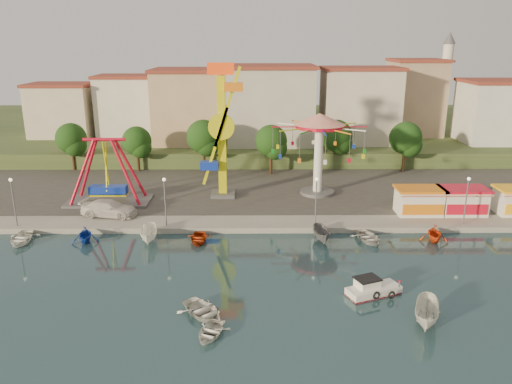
{
  "coord_description": "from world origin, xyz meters",
  "views": [
    {
      "loc": [
        1.22,
        -37.25,
        19.67
      ],
      "look_at": [
        1.63,
        14.0,
        4.0
      ],
      "focal_mm": 35.0,
      "sensor_mm": 36.0,
      "label": 1
    }
  ],
  "objects_px": {
    "cabin_motorboat": "(372,290)",
    "van": "(109,208)",
    "rowboat_a": "(203,311)",
    "kamikaze_tower": "(223,134)",
    "wave_swinger": "(319,136)",
    "pirate_ship_ride": "(107,172)",
    "skiff": "(427,314)"
  },
  "relations": [
    {
      "from": "cabin_motorboat",
      "to": "pirate_ship_ride",
      "type": "bearing_deg",
      "value": 118.28
    },
    {
      "from": "cabin_motorboat",
      "to": "van",
      "type": "xyz_separation_m",
      "value": [
        -25.75,
        17.24,
        1.1
      ]
    },
    {
      "from": "kamikaze_tower",
      "to": "skiff",
      "type": "xyz_separation_m",
      "value": [
        16.08,
        -28.96,
        -7.72
      ]
    },
    {
      "from": "kamikaze_tower",
      "to": "cabin_motorboat",
      "type": "xyz_separation_m",
      "value": [
        13.19,
        -24.5,
        -8.17
      ]
    },
    {
      "from": "cabin_motorboat",
      "to": "rowboat_a",
      "type": "height_order",
      "value": "cabin_motorboat"
    },
    {
      "from": "cabin_motorboat",
      "to": "rowboat_a",
      "type": "distance_m",
      "value": 13.67
    },
    {
      "from": "rowboat_a",
      "to": "cabin_motorboat",
      "type": "bearing_deg",
      "value": -26.1
    },
    {
      "from": "wave_swinger",
      "to": "skiff",
      "type": "relative_size",
      "value": 2.59
    },
    {
      "from": "pirate_ship_ride",
      "to": "cabin_motorboat",
      "type": "xyz_separation_m",
      "value": [
        27.16,
        -22.27,
        -3.98
      ]
    },
    {
      "from": "kamikaze_tower",
      "to": "van",
      "type": "relative_size",
      "value": 2.63
    },
    {
      "from": "wave_swinger",
      "to": "rowboat_a",
      "type": "height_order",
      "value": "wave_swinger"
    },
    {
      "from": "pirate_ship_ride",
      "to": "rowboat_a",
      "type": "height_order",
      "value": "pirate_ship_ride"
    },
    {
      "from": "skiff",
      "to": "wave_swinger",
      "type": "bearing_deg",
      "value": 118.31
    },
    {
      "from": "kamikaze_tower",
      "to": "rowboat_a",
      "type": "distance_m",
      "value": 28.84
    },
    {
      "from": "wave_swinger",
      "to": "rowboat_a",
      "type": "bearing_deg",
      "value": -112.73
    },
    {
      "from": "pirate_ship_ride",
      "to": "rowboat_a",
      "type": "bearing_deg",
      "value": -61.4
    },
    {
      "from": "rowboat_a",
      "to": "skiff",
      "type": "distance_m",
      "value": 16.24
    },
    {
      "from": "rowboat_a",
      "to": "kamikaze_tower",
      "type": "bearing_deg",
      "value": 50.31
    },
    {
      "from": "cabin_motorboat",
      "to": "skiff",
      "type": "xyz_separation_m",
      "value": [
        2.89,
        -4.46,
        0.45
      ]
    },
    {
      "from": "skiff",
      "to": "rowboat_a",
      "type": "bearing_deg",
      "value": -164.08
    },
    {
      "from": "cabin_motorboat",
      "to": "van",
      "type": "distance_m",
      "value": 31.01
    },
    {
      "from": "cabin_motorboat",
      "to": "skiff",
      "type": "bearing_deg",
      "value": -79.39
    },
    {
      "from": "kamikaze_tower",
      "to": "van",
      "type": "distance_m",
      "value": 16.14
    },
    {
      "from": "van",
      "to": "kamikaze_tower",
      "type": "bearing_deg",
      "value": -51.2
    },
    {
      "from": "pirate_ship_ride",
      "to": "van",
      "type": "height_order",
      "value": "pirate_ship_ride"
    },
    {
      "from": "skiff",
      "to": "van",
      "type": "relative_size",
      "value": 0.71
    },
    {
      "from": "skiff",
      "to": "kamikaze_tower",
      "type": "bearing_deg",
      "value": 139.54
    },
    {
      "from": "pirate_ship_ride",
      "to": "skiff",
      "type": "xyz_separation_m",
      "value": [
        30.05,
        -26.72,
        -3.53
      ]
    },
    {
      "from": "rowboat_a",
      "to": "skiff",
      "type": "relative_size",
      "value": 0.93
    },
    {
      "from": "kamikaze_tower",
      "to": "van",
      "type": "xyz_separation_m",
      "value": [
        -12.56,
        -7.26,
        -7.07
      ]
    },
    {
      "from": "rowboat_a",
      "to": "van",
      "type": "relative_size",
      "value": 0.66
    },
    {
      "from": "kamikaze_tower",
      "to": "rowboat_a",
      "type": "bearing_deg",
      "value": -90.22
    }
  ]
}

